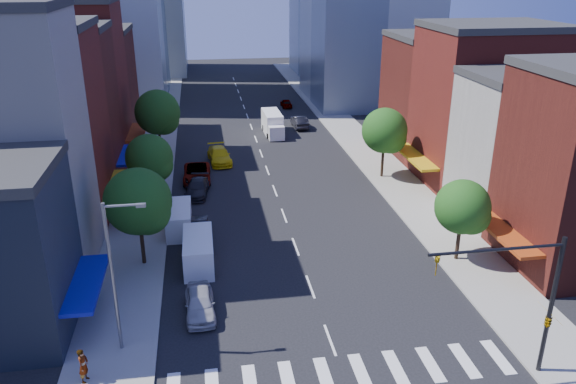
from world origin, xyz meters
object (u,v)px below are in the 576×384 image
(parked_car_second, at_px, (198,230))
(traffic_car_far, at_px, (286,103))
(parked_car_rear, at_px, (197,188))
(parked_car_third, at_px, (197,173))
(box_truck, at_px, (273,124))
(traffic_car_oncoming, at_px, (300,122))
(pedestrian_far, at_px, (142,224))
(cargo_van_near, at_px, (199,252))
(taxi, at_px, (219,156))
(pedestrian_near, at_px, (83,365))
(parked_car_front, at_px, (200,303))
(cargo_van_far, at_px, (179,220))

(parked_car_second, xyz_separation_m, traffic_car_far, (14.03, 44.04, -0.08))
(traffic_car_far, bearing_deg, parked_car_rear, 67.91)
(parked_car_third, bearing_deg, box_truck, 59.16)
(traffic_car_far, relative_size, box_truck, 0.53)
(parked_car_third, relative_size, traffic_car_oncoming, 1.18)
(box_truck, bearing_deg, pedestrian_far, -118.86)
(cargo_van_near, bearing_deg, box_truck, 73.82)
(cargo_van_near, bearing_deg, taxi, 84.02)
(parked_car_rear, height_order, pedestrian_near, pedestrian_near)
(pedestrian_far, bearing_deg, parked_car_front, 18.46)
(parked_car_third, bearing_deg, cargo_van_far, -96.46)
(traffic_car_far, distance_m, pedestrian_far, 46.52)
(parked_car_second, distance_m, pedestrian_near, 17.41)
(parked_car_third, xyz_separation_m, pedestrian_near, (-6.06, -29.54, 0.32))
(cargo_van_near, relative_size, pedestrian_near, 2.71)
(parked_car_rear, distance_m, box_truck, 22.22)
(parked_car_rear, height_order, box_truck, box_truck)
(parked_car_second, relative_size, cargo_van_near, 0.82)
(parked_car_second, height_order, pedestrian_near, pedestrian_near)
(traffic_car_far, distance_m, pedestrian_near, 63.61)
(pedestrian_near, bearing_deg, parked_car_second, -5.70)
(parked_car_front, distance_m, cargo_van_near, 6.22)
(parked_car_third, height_order, cargo_van_far, cargo_van_far)
(parked_car_rear, bearing_deg, cargo_van_far, -93.09)
(parked_car_rear, distance_m, traffic_car_far, 37.37)
(parked_car_front, distance_m, pedestrian_far, 12.99)
(cargo_van_near, distance_m, traffic_car_far, 50.62)
(cargo_van_far, bearing_deg, taxi, 76.79)
(parked_car_second, xyz_separation_m, box_truck, (9.95, 29.27, 0.62))
(taxi, bearing_deg, cargo_van_far, -109.02)
(cargo_van_near, relative_size, traffic_car_oncoming, 1.07)
(cargo_van_near, xyz_separation_m, cargo_van_far, (-1.53, 6.05, -0.06))
(parked_car_second, distance_m, cargo_van_near, 4.61)
(parked_car_second, bearing_deg, traffic_car_oncoming, 68.48)
(parked_car_second, height_order, traffic_car_far, parked_car_second)
(taxi, bearing_deg, traffic_car_oncoming, 43.07)
(box_truck, bearing_deg, pedestrian_near, -110.80)
(parked_car_third, bearing_deg, parked_car_rear, -89.03)
(parked_car_rear, xyz_separation_m, pedestrian_far, (-4.51, -8.04, 0.21))
(cargo_van_near, distance_m, traffic_car_oncoming, 39.07)
(parked_car_rear, bearing_deg, traffic_car_oncoming, 65.92)
(pedestrian_near, distance_m, pedestrian_far, 17.75)
(cargo_van_near, relative_size, cargo_van_far, 1.06)
(taxi, distance_m, pedestrian_near, 36.10)
(box_truck, xyz_separation_m, pedestrian_far, (-14.47, -27.90, -0.39))
(pedestrian_near, relative_size, pedestrian_far, 1.24)
(parked_car_third, height_order, pedestrian_near, pedestrian_near)
(parked_car_front, bearing_deg, taxi, 83.05)
(parked_car_third, distance_m, parked_car_rear, 3.82)
(parked_car_second, relative_size, pedestrian_far, 2.75)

